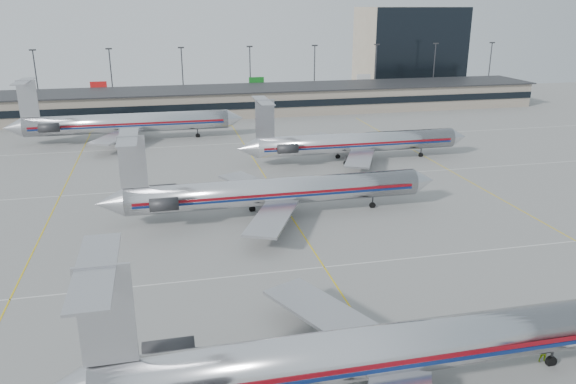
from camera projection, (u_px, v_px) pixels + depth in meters
name	position (u px, v px, depth m)	size (l,w,h in m)	color
ground	(357.00, 317.00, 48.50)	(260.00, 260.00, 0.00)	gray
apron_markings	(324.00, 267.00, 57.74)	(160.00, 0.15, 0.02)	silver
terminal	(224.00, 101.00, 138.07)	(162.00, 17.00, 6.25)	gray
light_mast_row	(217.00, 72.00, 149.32)	(163.60, 0.40, 15.28)	#38383D
distant_building	(409.00, 49.00, 175.97)	(30.00, 20.00, 25.00)	tan
jet_foreground	(372.00, 351.00, 37.92)	(44.81, 26.39, 11.73)	silver
jet_second_row	(269.00, 191.00, 70.66)	(43.55, 25.64, 11.40)	silver
jet_third_row	(353.00, 142.00, 95.92)	(41.22, 25.36, 11.27)	silver
jet_back_row	(124.00, 123.00, 110.08)	(45.72, 28.12, 12.50)	silver
belt_loader	(392.00, 368.00, 40.74)	(4.49, 2.77, 2.32)	#A1A1A1
ramp_worker_near	(507.00, 340.00, 43.61)	(0.66, 0.43, 1.81)	#BAE315
ramp_worker_far	(545.00, 352.00, 42.16)	(0.81, 0.63, 1.67)	#A7DA14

